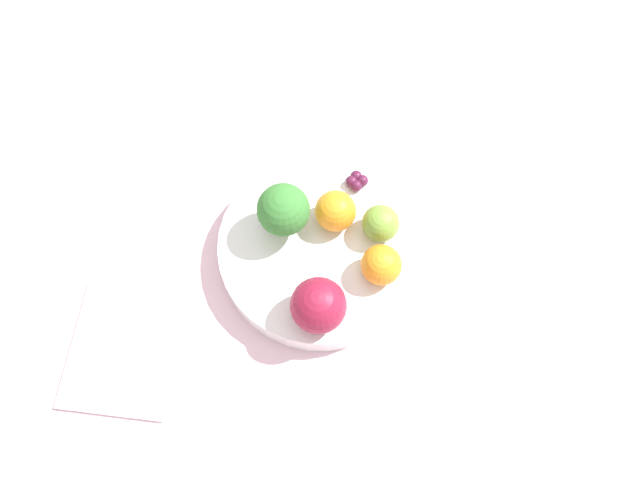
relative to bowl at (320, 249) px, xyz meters
name	(u,v)px	position (x,y,z in m)	size (l,w,h in m)	color
ground_plane	(320,260)	(0.00, 0.00, -0.04)	(6.00, 6.00, 0.00)	gray
table_surface	(320,258)	(0.00, 0.00, -0.03)	(1.20, 1.20, 0.02)	silver
bowl	(320,249)	(0.00, 0.00, 0.00)	(0.25, 0.25, 0.04)	white
broccoli	(283,210)	(0.04, -0.02, 0.06)	(0.06, 0.06, 0.08)	#8CB76B
apple_red	(381,223)	(-0.07, -0.02, 0.04)	(0.05, 0.05, 0.05)	olive
apple_green	(318,305)	(-0.01, 0.09, 0.05)	(0.06, 0.06, 0.06)	maroon
orange_front	(335,211)	(-0.01, -0.03, 0.04)	(0.05, 0.05, 0.05)	orange
orange_back	(381,265)	(-0.07, 0.03, 0.04)	(0.05, 0.05, 0.05)	orange
grape_cluster	(357,181)	(-0.04, -0.09, 0.03)	(0.03, 0.03, 0.01)	#511938
napkin	(125,349)	(0.22, 0.15, -0.02)	(0.13, 0.15, 0.01)	white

